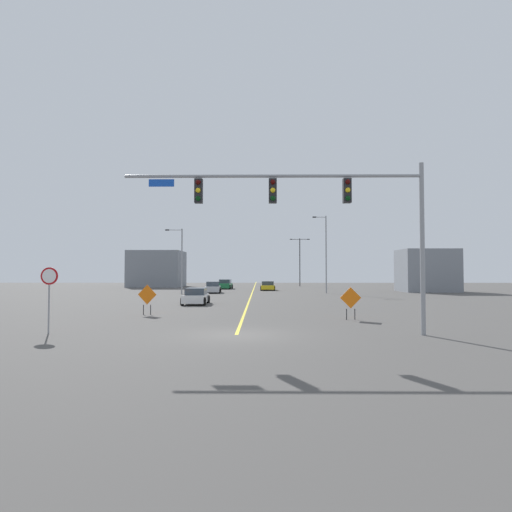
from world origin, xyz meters
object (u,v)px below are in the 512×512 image
Objects in this scene: construction_sign_right_shoulder at (351,299)px; car_yellow_mid at (268,286)px; street_lamp_near_left at (325,251)px; construction_sign_median_near at (147,296)px; car_silver_passing at (213,288)px; stop_sign at (49,287)px; car_white_distant at (196,296)px; street_lamp_far_left at (181,258)px; street_lamp_far_right at (300,258)px; car_green_near at (225,284)px; traffic_signal_assembly at (316,204)px.

construction_sign_right_shoulder is 0.45× the size of car_yellow_mid.
street_lamp_near_left reaches higher than construction_sign_right_shoulder.
car_silver_passing is at bearing 87.74° from construction_sign_median_near.
street_lamp_near_left is at bearing 63.63° from stop_sign.
car_white_distant is at bearing 78.84° from construction_sign_median_near.
stop_sign is at bearing -89.56° from street_lamp_far_left.
street_lamp_near_left is 1.11× the size of street_lamp_far_right.
stop_sign is 39.15m from street_lamp_near_left.
car_white_distant is at bearing -106.29° from street_lamp_far_right.
stop_sign reaches higher than car_white_distant.
street_lamp_near_left is at bearing -49.59° from car_yellow_mid.
street_lamp_far_right is 18.01m from car_green_near.
construction_sign_median_near is at bearing 168.14° from construction_sign_right_shoulder.
construction_sign_right_shoulder is 37.85m from car_yellow_mid.
street_lamp_far_right is at bearing 92.01° from street_lamp_near_left.
car_white_distant is (-10.40, 11.35, -0.50)m from construction_sign_right_shoulder.
car_yellow_mid is 8.04m from car_green_near.
street_lamp_far_right reaches higher than construction_sign_median_near.
car_white_distant is at bearing 114.13° from traffic_signal_assembly.
car_yellow_mid is (-4.00, 37.64, -0.53)m from construction_sign_right_shoulder.
car_white_distant is at bearing -103.69° from car_yellow_mid.
construction_sign_right_shoulder reaches higher than car_white_distant.
stop_sign is (-11.60, 0.28, -3.58)m from traffic_signal_assembly.
street_lamp_near_left is 2.18× the size of car_silver_passing.
traffic_signal_assembly is 35.70m from street_lamp_near_left.
car_green_near is (-6.51, 4.71, 0.08)m from car_yellow_mid.
car_silver_passing is at bearing 84.81° from stop_sign.
street_lamp_far_right reaches higher than traffic_signal_assembly.
car_silver_passing is at bearing -92.52° from car_green_near.
car_yellow_mid is (-1.30, 43.50, -5.01)m from traffic_signal_assembly.
construction_sign_right_shoulder is (-2.16, -54.34, -3.99)m from street_lamp_far_right.
car_silver_passing is 18.78m from car_white_distant.
car_green_near reaches higher than car_yellow_mid.
street_lamp_far_left is at bearing -135.18° from car_silver_passing.
street_lamp_far_left is (-0.25, 32.24, 2.30)m from stop_sign.
construction_sign_right_shoulder is at bearing -76.06° from car_green_near.
street_lamp_far_left reaches higher than construction_sign_right_shoulder.
construction_sign_median_near is 27.59m from car_silver_passing.
street_lamp_far_right is 45.02m from car_white_distant.
street_lamp_far_left is at bearing 118.62° from construction_sign_right_shoulder.
stop_sign is 15.37m from construction_sign_right_shoulder.
car_yellow_mid is at bearing -35.85° from car_green_near.
stop_sign is 0.72× the size of car_white_distant.
street_lamp_near_left reaches higher than street_lamp_far_right.
street_lamp_far_right is (16.45, 59.93, 3.10)m from stop_sign.
car_silver_passing is at bearing -133.15° from car_yellow_mid.
car_silver_passing is at bearing 44.82° from street_lamp_far_left.
street_lamp_far_right is at bearing 43.44° from car_green_near.
stop_sign reaches higher than construction_sign_median_near.
traffic_signal_assembly reaches higher than car_yellow_mid.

